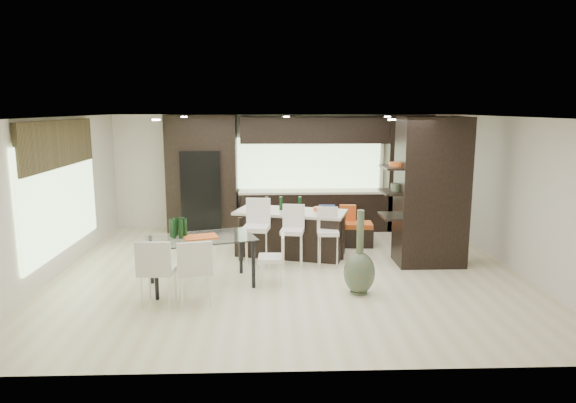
{
  "coord_description": "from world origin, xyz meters",
  "views": [
    {
      "loc": [
        -0.33,
        -8.7,
        2.86
      ],
      "look_at": [
        0.0,
        0.6,
        1.15
      ],
      "focal_mm": 32.0,
      "sensor_mm": 36.0,
      "label": 1
    }
  ],
  "objects_px": {
    "stool_mid": "(292,242)",
    "floor_vase": "(360,252)",
    "stool_left": "(256,240)",
    "chair_end": "(271,262)",
    "chair_near": "(194,274)",
    "kitchen_island": "(291,233)",
    "dining_table": "(202,262)",
    "bench": "(342,234)",
    "stool_right": "(328,243)",
    "chair_far": "(158,274)"
  },
  "relations": [
    {
      "from": "stool_mid",
      "to": "dining_table",
      "type": "distance_m",
      "value": 1.79
    },
    {
      "from": "dining_table",
      "to": "chair_near",
      "type": "bearing_deg",
      "value": -107.94
    },
    {
      "from": "stool_right",
      "to": "floor_vase",
      "type": "height_order",
      "value": "floor_vase"
    },
    {
      "from": "stool_mid",
      "to": "floor_vase",
      "type": "distance_m",
      "value": 1.73
    },
    {
      "from": "chair_near",
      "to": "chair_far",
      "type": "relative_size",
      "value": 0.99
    },
    {
      "from": "dining_table",
      "to": "chair_end",
      "type": "relative_size",
      "value": 2.17
    },
    {
      "from": "chair_far",
      "to": "bench",
      "type": "bearing_deg",
      "value": 48.71
    },
    {
      "from": "stool_right",
      "to": "chair_near",
      "type": "distance_m",
      "value": 2.8
    },
    {
      "from": "stool_left",
      "to": "chair_end",
      "type": "xyz_separation_m",
      "value": [
        0.26,
        -0.95,
        -0.12
      ]
    },
    {
      "from": "floor_vase",
      "to": "chair_end",
      "type": "bearing_deg",
      "value": 161.98
    },
    {
      "from": "floor_vase",
      "to": "chair_end",
      "type": "distance_m",
      "value": 1.46
    },
    {
      "from": "dining_table",
      "to": "chair_near",
      "type": "height_order",
      "value": "chair_near"
    },
    {
      "from": "stool_left",
      "to": "chair_near",
      "type": "distance_m",
      "value": 1.95
    },
    {
      "from": "chair_near",
      "to": "chair_end",
      "type": "relative_size",
      "value": 1.2
    },
    {
      "from": "floor_vase",
      "to": "dining_table",
      "type": "relative_size",
      "value": 0.79
    },
    {
      "from": "stool_left",
      "to": "dining_table",
      "type": "height_order",
      "value": "stool_left"
    },
    {
      "from": "stool_left",
      "to": "chair_end",
      "type": "relative_size",
      "value": 1.3
    },
    {
      "from": "kitchen_island",
      "to": "floor_vase",
      "type": "xyz_separation_m",
      "value": [
        0.98,
        -2.17,
        0.22
      ]
    },
    {
      "from": "bench",
      "to": "floor_vase",
      "type": "height_order",
      "value": "floor_vase"
    },
    {
      "from": "floor_vase",
      "to": "chair_near",
      "type": "bearing_deg",
      "value": -171.88
    },
    {
      "from": "stool_right",
      "to": "bench",
      "type": "distance_m",
      "value": 1.49
    },
    {
      "from": "floor_vase",
      "to": "chair_far",
      "type": "relative_size",
      "value": 1.42
    },
    {
      "from": "kitchen_island",
      "to": "floor_vase",
      "type": "relative_size",
      "value": 1.59
    },
    {
      "from": "kitchen_island",
      "to": "chair_far",
      "type": "xyz_separation_m",
      "value": [
        -2.03,
        -2.52,
        0.03
      ]
    },
    {
      "from": "chair_end",
      "to": "stool_right",
      "type": "bearing_deg",
      "value": -44.73
    },
    {
      "from": "stool_left",
      "to": "stool_mid",
      "type": "xyz_separation_m",
      "value": [
        0.65,
        0.02,
        -0.05
      ]
    },
    {
      "from": "bench",
      "to": "stool_mid",
      "type": "bearing_deg",
      "value": -123.9
    },
    {
      "from": "stool_right",
      "to": "chair_near",
      "type": "height_order",
      "value": "chair_near"
    },
    {
      "from": "floor_vase",
      "to": "chair_near",
      "type": "xyz_separation_m",
      "value": [
        -2.49,
        -0.36,
        -0.2
      ]
    },
    {
      "from": "stool_left",
      "to": "chair_near",
      "type": "height_order",
      "value": "stool_left"
    },
    {
      "from": "stool_mid",
      "to": "floor_vase",
      "type": "xyz_separation_m",
      "value": [
        0.98,
        -1.41,
        0.21
      ]
    },
    {
      "from": "bench",
      "to": "chair_near",
      "type": "height_order",
      "value": "chair_near"
    },
    {
      "from": "stool_left",
      "to": "stool_right",
      "type": "distance_m",
      "value": 1.3
    },
    {
      "from": "kitchen_island",
      "to": "stool_mid",
      "type": "xyz_separation_m",
      "value": [
        0.0,
        -0.75,
        0.01
      ]
    },
    {
      "from": "kitchen_island",
      "to": "chair_near",
      "type": "xyz_separation_m",
      "value": [
        -1.51,
        -2.52,
        0.02
      ]
    },
    {
      "from": "floor_vase",
      "to": "chair_end",
      "type": "xyz_separation_m",
      "value": [
        -1.37,
        0.44,
        -0.28
      ]
    },
    {
      "from": "stool_left",
      "to": "bench",
      "type": "height_order",
      "value": "stool_left"
    },
    {
      "from": "stool_left",
      "to": "dining_table",
      "type": "xyz_separation_m",
      "value": [
        -0.86,
        -0.95,
        -0.1
      ]
    },
    {
      "from": "stool_mid",
      "to": "chair_near",
      "type": "distance_m",
      "value": 2.33
    },
    {
      "from": "kitchen_island",
      "to": "bench",
      "type": "distance_m",
      "value": 1.3
    },
    {
      "from": "stool_left",
      "to": "chair_far",
      "type": "xyz_separation_m",
      "value": [
        -1.39,
        -1.75,
        -0.03
      ]
    },
    {
      "from": "kitchen_island",
      "to": "stool_left",
      "type": "relative_size",
      "value": 2.11
    },
    {
      "from": "stool_left",
      "to": "floor_vase",
      "type": "distance_m",
      "value": 2.15
    },
    {
      "from": "bench",
      "to": "chair_far",
      "type": "height_order",
      "value": "chair_far"
    },
    {
      "from": "stool_right",
      "to": "dining_table",
      "type": "xyz_separation_m",
      "value": [
        -2.16,
        -0.98,
        -0.03
      ]
    },
    {
      "from": "stool_right",
      "to": "dining_table",
      "type": "relative_size",
      "value": 0.52
    },
    {
      "from": "chair_near",
      "to": "chair_far",
      "type": "bearing_deg",
      "value": 167.92
    },
    {
      "from": "stool_mid",
      "to": "stool_right",
      "type": "bearing_deg",
      "value": 10.67
    },
    {
      "from": "floor_vase",
      "to": "stool_right",
      "type": "bearing_deg",
      "value": 103.2
    },
    {
      "from": "stool_left",
      "to": "floor_vase",
      "type": "height_order",
      "value": "floor_vase"
    }
  ]
}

